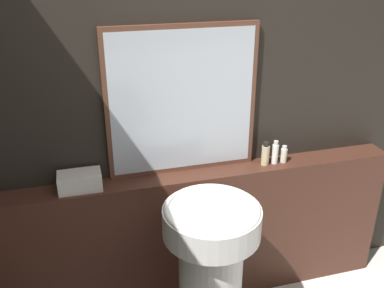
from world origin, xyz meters
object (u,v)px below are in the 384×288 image
at_px(conditioner_bottle, 275,153).
at_px(pedestal_sink, 211,274).
at_px(mirror, 183,102).
at_px(shampoo_bottle, 265,154).
at_px(towel_stack, 80,181).
at_px(lotion_bottle, 284,155).

bearing_deg(conditioner_bottle, pedestal_sink, -140.61).
height_order(mirror, shampoo_bottle, mirror).
height_order(towel_stack, shampoo_bottle, shampoo_bottle).
distance_m(pedestal_sink, mirror, 0.91).
xyz_separation_m(pedestal_sink, mirror, (-0.01, 0.51, 0.76)).
relative_size(pedestal_sink, conditioner_bottle, 6.58).
height_order(mirror, lotion_bottle, mirror).
relative_size(pedestal_sink, shampoo_bottle, 6.55).
relative_size(pedestal_sink, lotion_bottle, 9.06).
xyz_separation_m(conditioner_bottle, lotion_bottle, (0.06, 0.00, -0.02)).
distance_m(pedestal_sink, shampoo_bottle, 0.77).
height_order(pedestal_sink, shampoo_bottle, shampoo_bottle).
height_order(pedestal_sink, lotion_bottle, lotion_bottle).
bearing_deg(shampoo_bottle, mirror, 172.04).
distance_m(shampoo_bottle, conditioner_bottle, 0.06).
bearing_deg(mirror, shampoo_bottle, -7.96).
bearing_deg(mirror, lotion_bottle, -6.38).
xyz_separation_m(shampoo_bottle, lotion_bottle, (0.12, 0.00, -0.02)).
xyz_separation_m(mirror, conditioner_bottle, (0.54, -0.07, -0.35)).
bearing_deg(mirror, conditioner_bottle, -7.06).
height_order(conditioner_bottle, lotion_bottle, conditioner_bottle).
bearing_deg(lotion_bottle, conditioner_bottle, -180.00).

